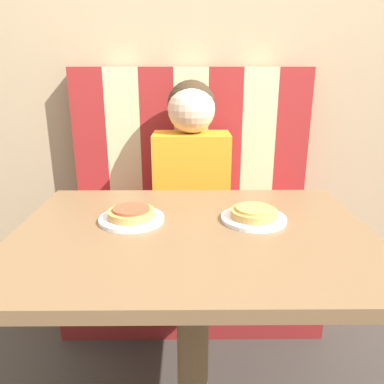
% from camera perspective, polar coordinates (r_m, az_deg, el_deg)
% --- Properties ---
extents(wall_back, '(7.00, 0.05, 2.60)m').
position_cam_1_polar(wall_back, '(1.99, -0.17, 22.32)').
color(wall_back, tan).
rests_on(wall_back, ground_plane).
extents(booth_seat, '(1.17, 0.54, 0.48)m').
position_cam_1_polar(booth_seat, '(1.89, -0.08, -10.70)').
color(booth_seat, maroon).
rests_on(booth_seat, ground_plane).
extents(booth_backrest, '(1.17, 0.09, 0.68)m').
position_cam_1_polar(booth_backrest, '(1.91, -0.14, 8.23)').
color(booth_backrest, maroon).
rests_on(booth_backrest, booth_seat).
extents(dining_table, '(1.02, 0.75, 0.72)m').
position_cam_1_polar(dining_table, '(1.11, 0.14, -10.09)').
color(dining_table, brown).
rests_on(dining_table, ground_plane).
extents(person, '(0.34, 0.24, 0.63)m').
position_cam_1_polar(person, '(1.70, -0.09, 6.58)').
color(person, orange).
rests_on(person, booth_seat).
extents(plate_left, '(0.20, 0.20, 0.01)m').
position_cam_1_polar(plate_left, '(1.15, -9.17, -4.07)').
color(plate_left, white).
rests_on(plate_left, dining_table).
extents(plate_right, '(0.20, 0.20, 0.01)m').
position_cam_1_polar(plate_right, '(1.15, 9.36, -4.01)').
color(plate_right, white).
rests_on(plate_right, dining_table).
extents(pizza_left, '(0.14, 0.14, 0.03)m').
position_cam_1_polar(pizza_left, '(1.14, -9.22, -3.15)').
color(pizza_left, '#C68E47').
rests_on(pizza_left, plate_left).
extents(pizza_right, '(0.14, 0.14, 0.03)m').
position_cam_1_polar(pizza_right, '(1.14, 9.41, -3.10)').
color(pizza_right, '#C68E47').
rests_on(pizza_right, plate_right).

